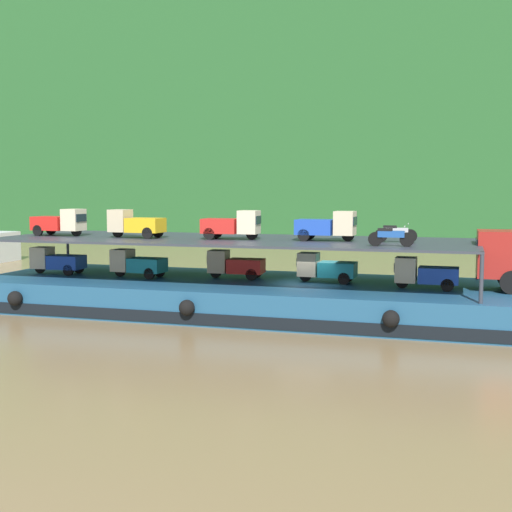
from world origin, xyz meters
name	(u,v)px	position (x,y,z in m)	size (l,w,h in m)	color
ground_plane	(308,315)	(0.00, 0.00, 0.00)	(400.00, 400.00, 0.00)	olive
hillside_far_bank	(413,65)	(0.00, 61.27, 21.90)	(135.01, 37.12, 38.89)	#235628
cargo_barge	(308,299)	(0.00, -0.02, 0.75)	(32.18, 8.99, 1.50)	navy
cargo_rack	(231,240)	(-3.80, 0.00, 3.44)	(22.98, 7.64, 2.00)	#2D333D
mini_truck_lower_stern	(57,261)	(-13.25, -0.39, 2.19)	(2.78, 1.27, 1.38)	#1E47B7
mini_truck_lower_aft	(137,263)	(-8.63, -0.41, 2.19)	(2.79, 1.29, 1.38)	teal
mini_truck_lower_mid	(235,264)	(-3.81, 0.58, 2.19)	(2.80, 1.30, 1.38)	red
mini_truck_lower_fore	(326,268)	(0.74, 0.48, 2.19)	(2.76, 1.23, 1.38)	teal
mini_truck_lower_bow	(425,273)	(5.35, -0.38, 2.19)	(2.75, 1.21, 1.38)	#1E47B7
mini_truck_upper_stern	(60,222)	(-12.94, -0.49, 4.19)	(2.80, 1.30, 1.38)	red
mini_truck_upper_mid	(135,224)	(-8.55, -0.72, 4.19)	(2.78, 1.27, 1.38)	gold
mini_truck_upper_fore	(232,225)	(-3.65, -0.33, 4.19)	(2.76, 1.24, 1.38)	red
mini_truck_upper_bow	(327,226)	(0.86, 0.03, 4.19)	(2.77, 1.25, 1.38)	#1E47B7
motorcycle_upper_port	(391,236)	(4.00, -2.29, 3.93)	(1.90, 0.55, 0.87)	black
motorcycle_upper_centre	(395,233)	(3.97, 0.00, 3.93)	(1.90, 0.55, 0.87)	black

